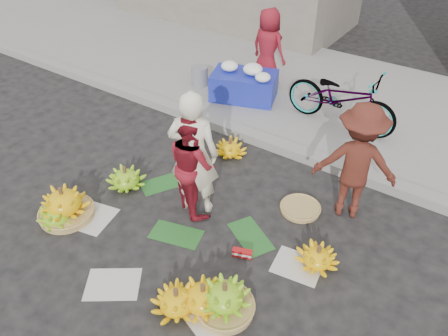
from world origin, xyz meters
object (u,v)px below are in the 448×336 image
Objects in this scene: banana_bunch_4 at (225,299)px; flower_table at (244,84)px; vendor_cream at (194,155)px; bicycle at (342,98)px; banana_bunch_0 at (64,204)px.

banana_bunch_4 is 4.56m from flower_table.
flower_table is at bearing -93.94° from vendor_cream.
bicycle is (0.81, 2.90, -0.25)m from vendor_cream.
banana_bunch_4 is (2.54, -0.03, -0.02)m from banana_bunch_0.
banana_bunch_0 is 3.95m from flower_table.
banana_bunch_4 is 0.50× the size of flower_table.
banana_bunch_4 is at bearing -170.83° from bicycle.
bicycle is at bearing 95.94° from banana_bunch_4.
vendor_cream reaches higher than bicycle.
flower_table is (-1.00, 2.83, -0.47)m from vendor_cream.
bicycle is (2.12, 4.00, 0.41)m from banana_bunch_0.
vendor_cream is 0.91× the size of bicycle.
vendor_cream is 1.30× the size of flower_table.
banana_bunch_0 is 1.83m from vendor_cream.
flower_table reaches higher than banana_bunch_4.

